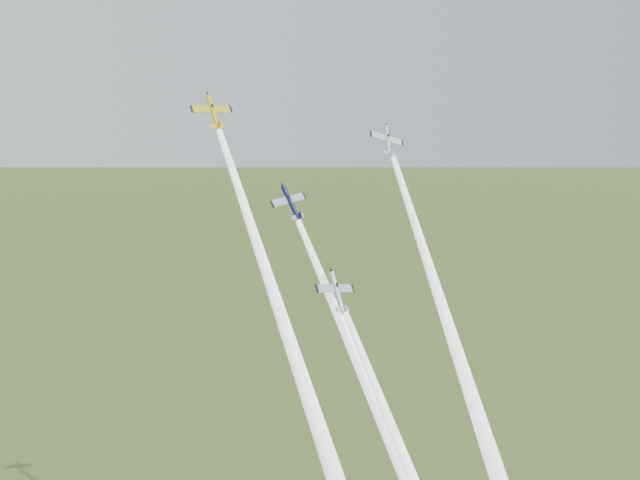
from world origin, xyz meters
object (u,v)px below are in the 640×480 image
at_px(plane_navy, 290,202).
at_px(plane_silver_right, 388,140).
at_px(plane_silver_low, 337,291).
at_px(plane_yellow, 213,111).

xyz_separation_m(plane_navy, plane_silver_right, (17.67, 0.49, 9.03)).
distance_m(plane_silver_right, plane_silver_low, 27.96).
relative_size(plane_navy, plane_silver_low, 0.90).
height_order(plane_yellow, plane_silver_low, plane_yellow).
relative_size(plane_silver_right, plane_silver_low, 0.86).
bearing_deg(plane_yellow, plane_silver_right, -17.24).
distance_m(plane_yellow, plane_silver_low, 33.03).
distance_m(plane_yellow, plane_silver_right, 29.59).
height_order(plane_navy, plane_silver_low, plane_navy).
bearing_deg(plane_silver_low, plane_yellow, 119.27).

